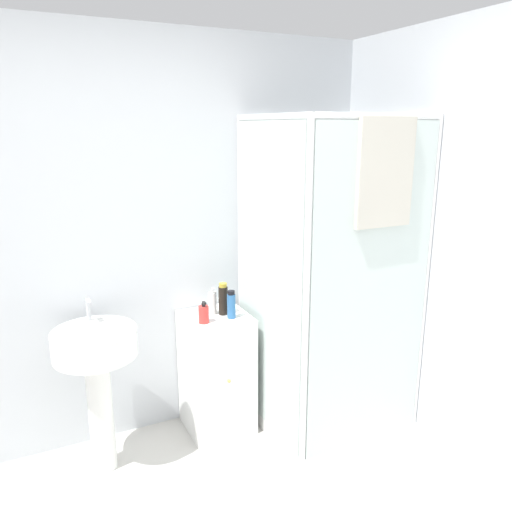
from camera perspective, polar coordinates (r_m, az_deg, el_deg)
wall_back at (r=3.10m, az=-16.08°, el=1.23°), size 6.40×0.06×2.50m
shower_enclosure at (r=3.27m, az=7.84°, el=-10.46°), size 0.87×0.90×2.01m
vanity_cabinet at (r=3.33m, az=-4.53°, el=-13.10°), size 0.40×0.42×0.79m
sink at (r=2.97m, az=-17.75°, el=-11.75°), size 0.46×0.46×0.99m
soap_dispenser at (r=3.04m, az=-6.00°, el=-6.62°), size 0.06×0.06×0.14m
shampoo_bottle_tall_black at (r=3.15m, az=-3.77°, el=-4.95°), size 0.06×0.06×0.20m
shampoo_bottle_blue at (r=3.09m, az=-2.84°, el=-5.60°), size 0.05×0.05×0.18m
lotion_bottle_white at (r=3.17m, az=-4.99°, el=-5.35°), size 0.05×0.05×0.17m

